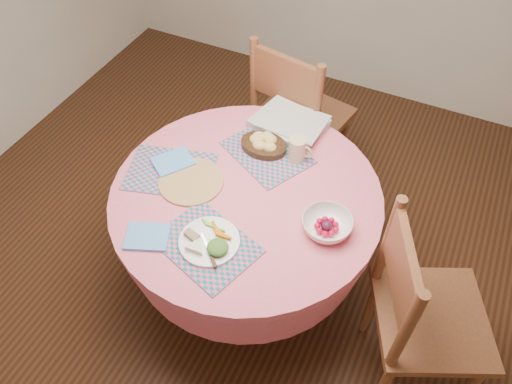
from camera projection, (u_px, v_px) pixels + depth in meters
ground at (248, 280)px, 2.82m from camera, size 4.00×4.00×0.00m
dining_table at (247, 219)px, 2.40m from camera, size 1.24×1.24×0.75m
chair_right at (420, 313)px, 2.08m from camera, size 0.62×0.63×1.05m
chair_back at (297, 115)px, 2.91m from camera, size 0.57×0.55×1.06m
placemat_front at (207, 245)px, 2.06m from camera, size 0.47×0.41×0.01m
placemat_left at (170, 171)px, 2.34m from camera, size 0.47×0.40×0.01m
placemat_back at (267, 152)px, 2.42m from camera, size 0.49×0.45×0.01m
wicker_trivet at (191, 181)px, 2.29m from camera, size 0.30×0.30×0.01m
napkin_near at (147, 237)px, 2.08m from camera, size 0.22×0.20×0.01m
napkin_far at (173, 162)px, 2.37m from camera, size 0.22×0.23×0.01m
dinner_plate at (210, 242)px, 2.05m from camera, size 0.25×0.25×0.05m
bread_bowl at (264, 143)px, 2.42m from camera, size 0.23×0.23×0.08m
latte_mug at (298, 149)px, 2.35m from camera, size 0.12×0.08×0.12m
fruit_bowl at (327, 225)px, 2.09m from camera, size 0.28×0.28×0.07m
newspaper_stack at (290, 122)px, 2.53m from camera, size 0.39×0.34×0.04m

